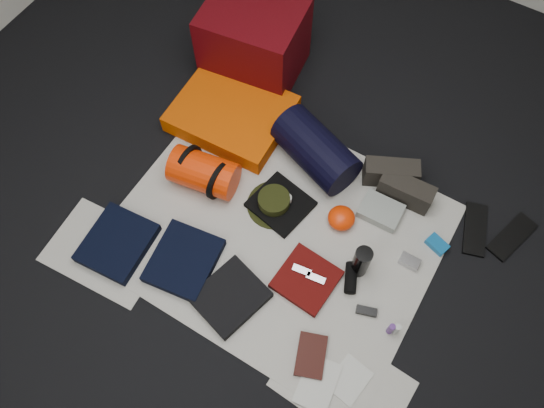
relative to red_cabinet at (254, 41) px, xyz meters
The scene contains 37 objects.
floor 1.14m from the red_cabinet, 52.29° to the right, with size 4.50×4.50×0.02m, color black.
newspaper_mat 1.14m from the red_cabinet, 52.29° to the right, with size 1.60×1.30×0.01m, color silver.
newspaper_sheet_front_left 1.45m from the red_cabinet, 90.70° to the right, with size 0.58×0.40×0.00m, color silver.
newspaper_sheet_front_right 1.93m from the red_cabinet, 46.06° to the right, with size 0.58×0.40×0.00m, color silver.
red_cabinet is the anchor object (origin of this frame).
sleeping_pad 0.45m from the red_cabinet, 76.62° to the right, with size 0.63×0.51×0.11m, color #DC4D02.
stuff_sack 0.86m from the red_cabinet, 76.55° to the right, with size 0.21×0.21×0.35m, color red.
sack_strap_left 0.84m from the red_cabinet, 83.24° to the right, with size 0.22×0.22×0.03m, color black.
sack_strap_right 0.89m from the red_cabinet, 70.22° to the right, with size 0.22×0.22×0.03m, color black.
navy_duffel 0.77m from the red_cabinet, 32.55° to the right, with size 0.25×0.25×0.47m, color black.
boonie_brim 0.99m from the red_cabinet, 52.12° to the right, with size 0.29×0.29×0.01m, color black.
boonie_crown 0.98m from the red_cabinet, 52.12° to the right, with size 0.17×0.17×0.07m, color black.
hiking_boot_left 1.10m from the red_cabinet, 15.95° to the right, with size 0.29×0.11×0.14m, color black.
hiking_boot_right 1.23m from the red_cabinet, 17.25° to the right, with size 0.29×0.11×0.14m, color black.
flip_flop_left 1.62m from the red_cabinet, 12.21° to the right, with size 0.11×0.30×0.02m, color black.
flip_flop_right 1.78m from the red_cabinet, ahead, with size 0.11×0.30×0.02m, color black.
trousers_navy_a 1.38m from the red_cabinet, 89.09° to the right, with size 0.31×0.35×0.05m, color black.
trousers_navy_b 1.34m from the red_cabinet, 73.83° to the right, with size 0.31×0.35×0.05m, color black.
trousers_charcoal 1.48m from the red_cabinet, 62.89° to the right, with size 0.28×0.32×0.05m, color black.
black_tshirt 0.99m from the red_cabinet, 50.03° to the right, with size 0.29×0.27×0.03m, color black.
red_shirt 1.42m from the red_cabinet, 47.66° to the right, with size 0.27×0.27×0.04m, color #500A08.
orange_stuff_sack 1.17m from the red_cabinet, 35.17° to the right, with size 0.14×0.14×0.09m, color red.
first_aid_pouch 1.23m from the red_cabinet, 24.92° to the right, with size 0.22×0.16×0.05m, color gray.
water_bottle 1.43m from the red_cabinet, 36.74° to the right, with size 0.09×0.09×0.22m, color black.
speaker 1.47m from the red_cabinet, 39.17° to the right, with size 0.06×0.06×0.15m, color black.
compact_camera 1.53m from the red_cabinet, 27.11° to the right, with size 0.10×0.06×0.04m, color #ABABB0.
cyan_case 1.54m from the red_cabinet, 20.31° to the right, with size 0.11×0.07×0.03m, color #0F5B96.
toiletry_purple 1.77m from the red_cabinet, 36.82° to the right, with size 0.03×0.03×0.09m, color #4C2371.
toiletry_clear 1.78m from the red_cabinet, 36.03° to the right, with size 0.03×0.03×0.09m, color #B4BAB5.
paperback_book 1.78m from the red_cabinet, 49.70° to the right, with size 0.13×0.20×0.03m, color black.
map_booklet 1.91m from the red_cabinet, 49.49° to the right, with size 0.16×0.24×0.01m, color beige.
map_printout 1.92m from the red_cabinet, 45.07° to the right, with size 0.15×0.19×0.01m, color beige.
sunglasses 1.65m from the red_cabinet, 38.88° to the right, with size 0.10×0.04×0.03m, color black.
key_cluster 1.43m from the red_cabinet, 86.54° to the right, with size 0.06×0.06×0.01m, color #ABABB0.
tape_roll 0.98m from the red_cabinet, 47.97° to the right, with size 0.05×0.05×0.04m, color silver.
energy_bar_a 1.37m from the red_cabinet, 48.34° to the right, with size 0.10×0.04×0.01m, color #ABABB0.
energy_bar_b 1.43m from the red_cabinet, 45.92° to the right, with size 0.10×0.04×0.01m, color #ABABB0.
Camera 1 is at (0.55, -0.97, 2.54)m, focal length 35.00 mm.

